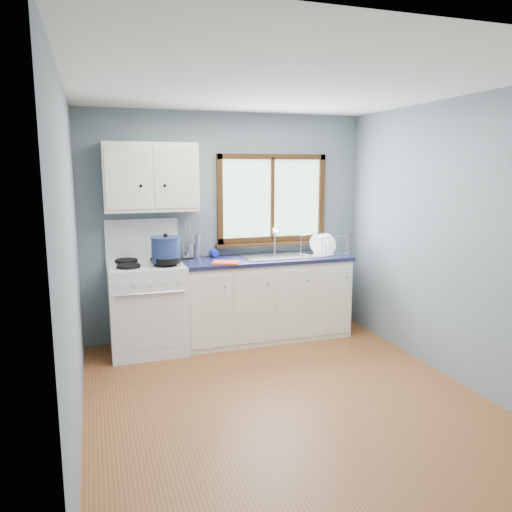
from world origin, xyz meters
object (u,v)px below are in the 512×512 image
object	(u,v)px
gas_range	(147,305)
thermos	(198,247)
base_cabinets	(265,302)
dish_rack	(323,249)
stockpot	(166,249)
utensil_crock	(189,251)
skillet	(168,260)
sink	(281,262)

from	to	relation	value
gas_range	thermos	distance (m)	0.82
base_cabinets	dish_rack	size ratio (longest dim) A/B	3.37
gas_range	stockpot	bearing A→B (deg)	-37.59
base_cabinets	thermos	size ratio (longest dim) A/B	6.92
utensil_crock	gas_range	bearing A→B (deg)	-157.39
skillet	thermos	xyz separation A→B (m)	(0.38, 0.34, 0.07)
stockpot	thermos	size ratio (longest dim) A/B	1.20
base_cabinets	skillet	world-z (taller)	skillet
base_cabinets	gas_range	bearing A→B (deg)	-179.18
utensil_crock	dish_rack	bearing A→B (deg)	-7.41
sink	dish_rack	size ratio (longest dim) A/B	1.53
thermos	stockpot	bearing A→B (deg)	-141.46
base_cabinets	sink	size ratio (longest dim) A/B	2.20
skillet	thermos	distance (m)	0.51
sink	skillet	bearing A→B (deg)	-171.49
stockpot	base_cabinets	bearing A→B (deg)	8.44
sink	thermos	world-z (taller)	sink
skillet	dish_rack	bearing A→B (deg)	2.00
base_cabinets	skillet	xyz separation A→B (m)	(-1.10, -0.19, 0.58)
skillet	gas_range	bearing A→B (deg)	135.31
stockpot	utensil_crock	size ratio (longest dim) A/B	0.76
gas_range	base_cabinets	xyz separation A→B (m)	(1.31, 0.02, -0.08)
skillet	utensil_crock	size ratio (longest dim) A/B	0.97
sink	skillet	world-z (taller)	sink
gas_range	thermos	world-z (taller)	gas_range
thermos	base_cabinets	bearing A→B (deg)	-11.09
gas_range	dish_rack	world-z (taller)	gas_range
sink	thermos	xyz separation A→B (m)	(-0.91, 0.14, 0.19)
sink	dish_rack	distance (m)	0.54
skillet	base_cabinets	bearing A→B (deg)	6.14
base_cabinets	sink	xyz separation A→B (m)	(0.18, -0.00, 0.45)
stockpot	dish_rack	bearing A→B (deg)	4.86
base_cabinets	sink	world-z (taller)	sink
stockpot	utensil_crock	world-z (taller)	utensil_crock
utensil_crock	thermos	xyz separation A→B (m)	(0.09, -0.04, 0.05)
stockpot	skillet	bearing A→B (deg)	-70.15
thermos	gas_range	bearing A→B (deg)	-164.39
gas_range	base_cabinets	bearing A→B (deg)	0.82
gas_range	dish_rack	size ratio (longest dim) A/B	2.47
gas_range	stockpot	world-z (taller)	gas_range
stockpot	thermos	world-z (taller)	stockpot
stockpot	thermos	xyz separation A→B (m)	(0.39, 0.31, -0.04)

